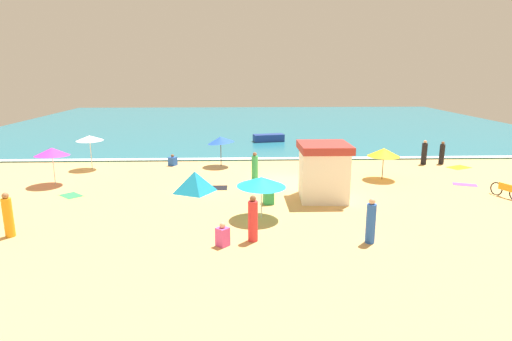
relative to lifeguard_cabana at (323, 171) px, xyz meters
name	(u,v)px	position (x,y,z in m)	size (l,w,h in m)	color
ground_plane	(281,182)	(-1.79, 3.49, -1.47)	(60.00, 60.00, 0.00)	#E5B26B
ocean_water	(260,123)	(-1.79, 31.49, -1.42)	(60.00, 44.00, 0.10)	teal
wave_breaker_foam	(273,158)	(-1.79, 9.79, -1.36)	(57.00, 0.70, 0.01)	white
lifeguard_cabana	(323,171)	(0.00, 0.00, 0.00)	(2.50, 2.67, 2.88)	white
beach_umbrella_0	(261,182)	(-3.30, -2.82, 0.21)	(3.11, 3.11, 1.94)	silver
beach_umbrella_1	(52,152)	(-14.97, 3.31, 0.47)	(2.24, 2.25, 2.20)	silver
beach_umbrella_2	(384,152)	(4.38, 3.86, 0.19)	(2.14, 2.14, 1.91)	#4C3823
beach_umbrella_3	(221,140)	(-5.56, 7.82, 0.36)	(2.32, 2.30, 2.15)	#4C3823
beach_umbrella_4	(333,144)	(1.83, 6.27, 0.29)	(2.41, 2.40, 1.94)	#4C3823
beach_umbrella_5	(90,138)	(-14.18, 7.29, 0.61)	(1.81, 1.81, 2.28)	silver
beach_tent	(195,182)	(-6.70, 1.42, -0.88)	(2.19, 2.10, 1.16)	#1999D8
parked_bicycle	(506,190)	(9.55, -0.18, -1.09)	(0.70, 1.72, 0.76)	black
beachgoer_0	(371,222)	(0.73, -5.79, -0.63)	(0.52, 0.52, 1.78)	blue
beachgoer_1	(424,153)	(8.62, 7.83, -0.67)	(0.52, 0.52, 1.72)	black
beachgoer_2	(338,179)	(1.34, 2.33, -1.06)	(0.54, 0.54, 0.95)	orange
beachgoer_3	(255,167)	(-3.37, 3.80, -0.66)	(0.53, 0.53, 1.73)	green
beachgoer_4	(8,216)	(-13.43, -4.64, -0.61)	(0.48, 0.48, 1.83)	orange
beachgoer_5	(223,236)	(-4.92, -5.88, -1.07)	(0.58, 0.58, 0.93)	#D84CA5
beachgoer_6	(253,220)	(-3.76, -5.44, -0.61)	(0.46, 0.46, 1.84)	red
beachgoer_7	(442,154)	(9.92, 7.90, -0.72)	(0.44, 0.44, 1.61)	black
beachgoer_8	(269,196)	(-2.85, -0.78, -1.08)	(0.55, 0.55, 0.93)	green
beachgoer_9	(173,161)	(-8.93, 8.12, -1.15)	(0.65, 0.65, 0.79)	blue
beach_towel_0	(211,188)	(-5.87, 2.22, -1.46)	(1.78, 1.00, 0.01)	black
beach_towel_2	(459,167)	(10.63, 6.76, -1.46)	(1.76, 1.51, 0.01)	orange
beach_towel_3	(465,185)	(8.76, 2.38, -1.46)	(1.46, 1.11, 0.01)	#D84CA5
beach_towel_4	(71,195)	(-13.19, 1.00, -1.46)	(1.44, 1.43, 0.01)	green
small_boat_0	(269,138)	(-1.65, 17.41, -1.04)	(2.89, 1.55, 0.65)	navy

